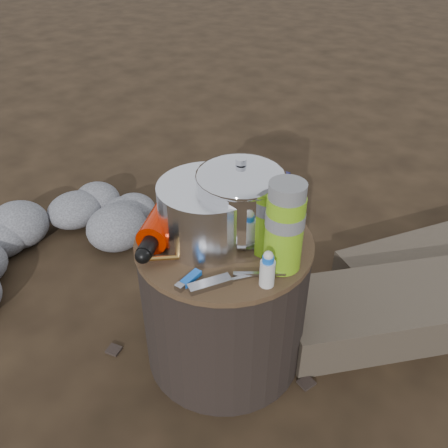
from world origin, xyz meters
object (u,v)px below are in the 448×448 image
Objects in this scene: stump at (224,300)px; camping_pot at (240,202)px; travel_mug at (286,215)px; thermos at (285,227)px; fuel_bottle at (166,215)px.

camping_pot is at bearing 57.17° from stump.
stump is 0.32m from travel_mug.
camping_pot is 0.15m from thermos.
camping_pot is at bearing -1.30° from fuel_bottle.
stump is 1.42× the size of fuel_bottle.
stump is 0.30m from fuel_bottle.
camping_pot is 1.79× the size of travel_mug.
thermos is (0.15, -0.03, 0.00)m from camping_pot.
stump is at bearing -131.27° from travel_mug.
stump is 0.33m from camping_pot.
stump is 2.14× the size of camping_pot.
travel_mug is (0.08, 0.09, -0.05)m from camping_pot.
fuel_bottle is (-0.18, -0.09, -0.07)m from camping_pot.
camping_pot reaches higher than stump.
thermos is at bearing 2.94° from stump.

